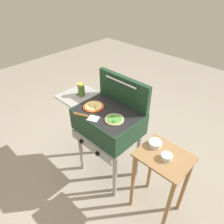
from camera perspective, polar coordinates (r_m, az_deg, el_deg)
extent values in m
plane|color=gray|center=(2.65, -0.81, -15.92)|extent=(8.00, 8.00, 0.00)
cube|color=#193823|center=(2.09, -0.99, -2.56)|extent=(0.64, 0.48, 0.24)
cube|color=black|center=(2.02, -1.02, 0.02)|extent=(0.61, 0.46, 0.01)
cube|color=#9A9A9A|center=(2.33, -9.47, 4.69)|extent=(0.32, 0.41, 0.02)
cube|color=#9A9A9A|center=(2.39, -9.21, 2.41)|extent=(0.02, 0.02, 0.24)
cube|color=#9A9A9A|center=(2.08, -5.88, -9.34)|extent=(0.58, 0.02, 0.10)
cylinder|color=black|center=(2.14, -8.51, -8.04)|extent=(0.04, 0.02, 0.04)
cylinder|color=black|center=(2.01, -4.10, -11.40)|extent=(0.04, 0.02, 0.04)
cylinder|color=#9A9A9A|center=(2.46, -8.61, -10.06)|extent=(0.04, 0.04, 0.66)
cylinder|color=#9A9A9A|center=(2.19, 0.75, -17.22)|extent=(0.04, 0.04, 0.66)
cylinder|color=#9A9A9A|center=(2.63, -2.18, -5.87)|extent=(0.04, 0.04, 0.66)
cylinder|color=#9A9A9A|center=(2.38, 7.15, -11.81)|extent=(0.04, 0.04, 0.66)
cube|color=#193823|center=(2.07, 3.13, 5.99)|extent=(0.63, 0.05, 0.30)
cylinder|color=#B7B7BC|center=(1.99, 2.37, 8.28)|extent=(0.38, 0.02, 0.02)
cylinder|color=#E0C17F|center=(1.91, 0.67, -2.07)|extent=(0.18, 0.18, 0.01)
cylinder|color=#4C8C38|center=(1.90, 0.68, -1.86)|extent=(0.14, 0.14, 0.01)
sphere|color=#4E6C34|center=(1.92, 0.03, -1.24)|extent=(0.02, 0.02, 0.02)
sphere|color=#438C3A|center=(1.87, 0.75, -2.36)|extent=(0.02, 0.02, 0.02)
sphere|color=green|center=(1.86, 0.47, -2.64)|extent=(0.02, 0.02, 0.02)
cylinder|color=#C64723|center=(2.09, -5.11, 1.50)|extent=(0.21, 0.21, 0.01)
cylinder|color=#EDD17A|center=(2.08, -5.13, 1.71)|extent=(0.17, 0.17, 0.01)
sphere|color=#DAB461|center=(2.09, -6.16, 1.90)|extent=(0.02, 0.02, 0.02)
sphere|color=#D6C866|center=(2.10, -6.29, 2.15)|extent=(0.02, 0.02, 0.02)
sphere|color=tan|center=(2.07, -5.79, 1.71)|extent=(0.02, 0.02, 0.02)
sphere|color=#C7E787|center=(2.04, -4.65, 1.16)|extent=(0.02, 0.02, 0.02)
sphere|color=tan|center=(2.06, -5.70, 1.52)|extent=(0.03, 0.03, 0.03)
sphere|color=#DCAE67|center=(2.07, -4.74, 1.69)|extent=(0.02, 0.02, 0.02)
cylinder|color=#4C6B2D|center=(2.27, -8.49, 6.03)|extent=(0.07, 0.07, 0.13)
cylinder|color=gold|center=(2.23, -8.66, 7.66)|extent=(0.07, 0.07, 0.01)
cube|color=#B7BABF|center=(1.93, -5.17, -1.82)|extent=(0.13, 0.12, 0.01)
cube|color=brown|center=(1.98, -8.58, -0.84)|extent=(0.16, 0.08, 0.02)
cube|color=olive|center=(1.83, 14.28, -11.88)|extent=(0.44, 0.36, 0.02)
cylinder|color=olive|center=(2.10, 5.77, -18.78)|extent=(0.04, 0.04, 0.75)
cylinder|color=olive|center=(2.00, 15.06, -24.43)|extent=(0.04, 0.04, 0.75)
cylinder|color=olive|center=(2.26, 10.72, -14.07)|extent=(0.04, 0.04, 0.75)
cylinder|color=olive|center=(2.17, 19.38, -18.87)|extent=(0.04, 0.04, 0.75)
cylinder|color=silver|center=(1.78, 14.85, -11.88)|extent=(0.09, 0.09, 0.04)
cylinder|color=#996B47|center=(1.79, 14.81, -12.02)|extent=(0.08, 0.08, 0.02)
cylinder|color=silver|center=(1.87, 11.84, -8.53)|extent=(0.12, 0.12, 0.04)
cylinder|color=#4C7533|center=(1.88, 11.82, -8.67)|extent=(0.10, 0.10, 0.02)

